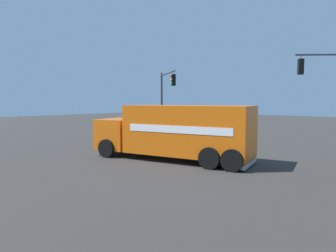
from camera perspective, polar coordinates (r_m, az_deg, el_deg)
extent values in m
plane|color=#33302D|center=(18.29, 0.57, -4.93)|extent=(100.00, 100.00, 0.00)
cube|color=orange|center=(15.36, 3.78, -0.76)|extent=(6.89, 3.86, 2.51)
cube|color=orange|center=(17.66, -9.17, -1.41)|extent=(2.41, 2.78, 1.70)
cube|color=black|center=(18.16, -11.32, -0.19)|extent=(0.55, 1.98, 0.88)
cube|color=#B2B2B7|center=(14.55, 15.18, -6.86)|extent=(0.73, 2.29, 0.21)
cube|color=white|center=(14.26, 1.74, -0.68)|extent=(5.32, 1.29, 0.36)
cube|color=white|center=(16.45, 5.55, 0.03)|extent=(5.32, 1.29, 0.36)
cylinder|color=black|center=(16.77, -11.60, -4.19)|extent=(1.04, 0.51, 1.00)
cylinder|color=black|center=(18.71, -6.69, -3.19)|extent=(1.04, 0.51, 1.00)
cylinder|color=black|center=(13.75, 7.87, -6.10)|extent=(1.04, 0.51, 1.00)
cylinder|color=black|center=(16.06, 11.01, -4.57)|extent=(1.04, 0.51, 1.00)
cylinder|color=black|center=(13.43, 12.09, -6.43)|extent=(1.04, 0.51, 1.00)
cylinder|color=black|center=(15.78, 14.66, -4.80)|extent=(1.04, 0.51, 1.00)
cylinder|color=#38383D|center=(21.09, 27.87, 11.94)|extent=(2.90, 2.45, 0.12)
cylinder|color=#38383D|center=(20.48, 24.01, 11.95)|extent=(0.03, 0.03, 0.25)
cube|color=black|center=(20.41, 23.95, 10.28)|extent=(0.42, 0.42, 0.95)
sphere|color=red|center=(20.61, 23.79, 11.11)|extent=(0.20, 0.20, 0.20)
sphere|color=#EFA314|center=(20.58, 23.76, 10.25)|extent=(0.20, 0.20, 0.20)
sphere|color=#19CC4C|center=(20.55, 23.73, 9.39)|extent=(0.20, 0.20, 0.20)
cylinder|color=#38383D|center=(29.47, -1.22, 4.44)|extent=(0.20, 0.20, 5.81)
cylinder|color=#38383D|center=(27.24, -0.08, 9.99)|extent=(4.07, 2.79, 0.12)
cylinder|color=#38383D|center=(25.24, 1.07, 10.12)|extent=(0.03, 0.03, 0.25)
cube|color=black|center=(25.20, 1.07, 8.76)|extent=(0.42, 0.42, 0.95)
sphere|color=red|center=(25.17, 0.67, 9.48)|extent=(0.20, 0.20, 0.20)
sphere|color=#EFA314|center=(25.15, 0.67, 8.78)|extent=(0.20, 0.20, 0.20)
sphere|color=#19CC4C|center=(25.13, 0.66, 8.07)|extent=(0.20, 0.20, 0.20)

